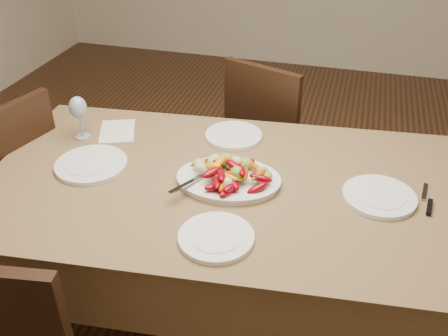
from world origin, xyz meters
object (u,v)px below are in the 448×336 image
at_px(plate_near, 216,238).
at_px(wine_glass, 79,116).
at_px(serving_platter, 228,181).
at_px(plate_left, 91,165).
at_px(dining_table, 224,255).
at_px(chair_left, 1,189).
at_px(chair_far, 277,137).
at_px(plate_right, 379,197).
at_px(plate_far, 234,136).

height_order(plate_near, wine_glass, wine_glass).
xyz_separation_m(serving_platter, plate_left, (-0.56, -0.03, -0.00)).
relative_size(dining_table, serving_platter, 4.80).
height_order(dining_table, chair_left, chair_left).
xyz_separation_m(dining_table, chair_far, (0.06, 0.89, 0.10)).
height_order(plate_left, plate_right, same).
relative_size(chair_far, plate_left, 3.33).
distance_m(chair_left, plate_far, 1.13).
distance_m(plate_left, plate_near, 0.67).
height_order(serving_platter, wine_glass, wine_glass).
relative_size(plate_near, wine_glass, 1.22).
height_order(chair_left, plate_left, chair_left).
height_order(dining_table, wine_glass, wine_glass).
relative_size(dining_table, plate_right, 6.97).
distance_m(plate_right, plate_near, 0.63).
bearing_deg(plate_near, plate_left, 154.59).
bearing_deg(chair_left, plate_near, 86.21).
bearing_deg(plate_far, chair_far, 79.02).
relative_size(chair_far, wine_glass, 4.64).
height_order(chair_left, serving_platter, chair_left).
relative_size(serving_platter, plate_right, 1.45).
bearing_deg(dining_table, plate_near, -78.68).
xyz_separation_m(plate_far, plate_near, (0.12, -0.67, 0.00)).
distance_m(chair_left, plate_right, 1.70).
bearing_deg(plate_left, serving_platter, 3.45).
relative_size(plate_left, wine_glass, 1.39).
height_order(dining_table, plate_right, plate_right).
height_order(chair_left, plate_near, chair_left).
height_order(plate_right, wine_glass, wine_glass).
bearing_deg(serving_platter, plate_right, 5.62).
bearing_deg(serving_platter, dining_table, 158.96).
bearing_deg(wine_glass, plate_far, 15.36).
bearing_deg(wine_glass, serving_platter, -13.58).
bearing_deg(wine_glass, chair_left, -165.06).
height_order(plate_far, wine_glass, wine_glass).
relative_size(plate_far, wine_glass, 1.21).
xyz_separation_m(chair_left, wine_glass, (0.42, 0.11, 0.39)).
distance_m(chair_far, serving_platter, 0.95).
bearing_deg(dining_table, serving_platter, -21.04).
distance_m(plate_right, wine_glass, 1.27).
height_order(dining_table, chair_far, chair_far).
bearing_deg(chair_far, dining_table, 106.16).
xyz_separation_m(plate_left, plate_right, (1.11, 0.09, 0.00)).
xyz_separation_m(chair_far, plate_left, (-0.59, -0.93, 0.29)).
bearing_deg(plate_right, serving_platter, -174.38).
xyz_separation_m(dining_table, chair_left, (-1.11, 0.05, 0.10)).
distance_m(serving_platter, plate_near, 0.32).
bearing_deg(serving_platter, plate_left, -176.55).
bearing_deg(serving_platter, plate_near, -81.85).
xyz_separation_m(chair_far, wine_glass, (-0.75, -0.73, 0.39)).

